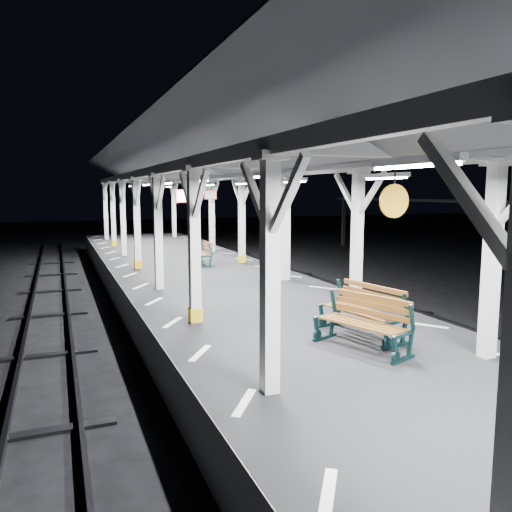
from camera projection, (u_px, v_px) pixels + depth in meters
ground at (323, 388)px, 9.69m from camera, size 120.00×120.00×0.00m
platform at (323, 363)px, 9.63m from camera, size 6.00×50.00×1.00m
hazard_stripes_left at (200, 353)px, 8.66m from camera, size 1.00×48.00×0.01m
hazard_stripes_right at (426, 325)px, 10.46m from camera, size 1.00×48.00×0.01m
track_left at (44, 429)px, 7.84m from camera, size 2.20×60.00×0.16m
canopy at (328, 149)px, 9.09m from camera, size 5.40×49.00×4.65m
bench_near at (365, 321)px, 8.87m from camera, size 1.19×1.86×0.95m
bench_mid at (365, 309)px, 9.69m from camera, size 1.00×1.91×0.98m
bench_far at (203, 253)px, 19.08m from camera, size 0.71×1.65×0.87m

